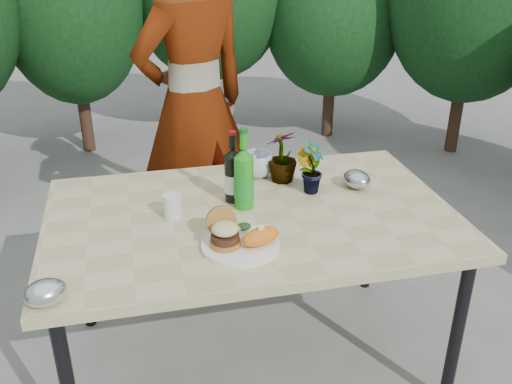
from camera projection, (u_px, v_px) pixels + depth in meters
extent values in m
plane|color=slate|center=(252.00, 359.00, 2.58)|extent=(80.00, 80.00, 0.00)
cube|color=tan|center=(252.00, 217.00, 2.26)|extent=(1.60, 1.00, 0.04)
cylinder|color=black|center=(457.00, 333.00, 2.20)|extent=(0.05, 0.05, 0.71)
cylinder|color=black|center=(81.00, 263.00, 2.65)|extent=(0.05, 0.05, 0.71)
cylinder|color=black|center=(370.00, 228.00, 2.94)|extent=(0.05, 0.05, 0.71)
cylinder|color=#382316|center=(87.00, 126.00, 4.78)|extent=(0.10, 0.10, 0.42)
ellipsoid|color=#16431A|center=(70.00, 3.00, 4.34)|extent=(1.12, 1.12, 1.57)
cylinder|color=#382316|center=(212.00, 106.00, 5.16)|extent=(0.10, 0.10, 0.50)
cylinder|color=#382316|center=(328.00, 115.00, 5.12)|extent=(0.10, 0.10, 0.38)
ellipsoid|color=#16431A|center=(333.00, 23.00, 4.77)|extent=(1.13, 1.13, 1.22)
cylinder|color=#382316|center=(454.00, 126.00, 4.77)|extent=(0.10, 0.10, 0.44)
cylinder|color=white|center=(241.00, 245.00, 2.02)|extent=(0.28, 0.28, 0.01)
cylinder|color=#B7722D|center=(225.00, 243.00, 2.00)|extent=(0.11, 0.11, 0.02)
cylinder|color=#472314|center=(225.00, 237.00, 1.99)|extent=(0.10, 0.10, 0.02)
ellipsoid|color=beige|center=(225.00, 229.00, 1.97)|extent=(0.10, 0.10, 0.04)
cylinder|color=#B7722D|center=(221.00, 221.00, 2.04)|extent=(0.11, 0.06, 0.11)
ellipsoid|color=orange|center=(261.00, 237.00, 2.00)|extent=(0.17, 0.12, 0.06)
ellipsoid|color=olive|center=(236.00, 228.00, 2.09)|extent=(0.04, 0.04, 0.02)
ellipsoid|color=#193814|center=(243.00, 226.00, 2.10)|extent=(0.06, 0.04, 0.03)
cylinder|color=black|center=(233.00, 178.00, 2.31)|extent=(0.07, 0.07, 0.20)
cylinder|color=white|center=(233.00, 183.00, 2.32)|extent=(0.07, 0.07, 0.08)
cone|color=black|center=(233.00, 152.00, 2.26)|extent=(0.07, 0.07, 0.03)
cylinder|color=black|center=(232.00, 141.00, 2.24)|extent=(0.03, 0.03, 0.06)
cylinder|color=maroon|center=(232.00, 133.00, 2.22)|extent=(0.03, 0.03, 0.01)
cylinder|color=#1E911A|center=(244.00, 183.00, 2.25)|extent=(0.08, 0.08, 0.21)
cylinder|color=#198C26|center=(244.00, 187.00, 2.26)|extent=(0.08, 0.08, 0.09)
cone|color=#1E911A|center=(244.00, 153.00, 2.20)|extent=(0.08, 0.08, 0.04)
cylinder|color=#1E911A|center=(244.00, 141.00, 2.18)|extent=(0.03, 0.03, 0.06)
cylinder|color=#0C5919|center=(243.00, 131.00, 2.16)|extent=(0.03, 0.03, 0.02)
cylinder|color=silver|center=(172.00, 206.00, 2.20)|extent=(0.07, 0.07, 0.09)
imported|color=#2C5F20|center=(313.00, 165.00, 2.40)|extent=(0.14, 0.14, 0.22)
imported|color=#205B1F|center=(309.00, 170.00, 2.38)|extent=(0.14, 0.13, 0.20)
imported|color=#245D20|center=(282.00, 156.00, 2.48)|extent=(0.17, 0.17, 0.23)
imported|color=silver|center=(257.00, 165.00, 2.54)|extent=(0.18, 0.18, 0.11)
ellipsoid|color=silver|center=(45.00, 293.00, 1.71)|extent=(0.16, 0.14, 0.08)
ellipsoid|color=#ACAEB3|center=(357.00, 179.00, 2.45)|extent=(0.14, 0.16, 0.08)
imported|color=#915E48|center=(194.00, 106.00, 2.96)|extent=(0.79, 0.68, 1.84)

